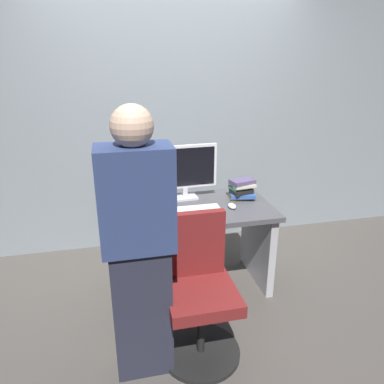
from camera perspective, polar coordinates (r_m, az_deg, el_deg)
ground_plane at (r=3.25m, az=-0.20°, el=-14.33°), size 9.00×9.00×0.00m
wall_back at (r=3.61m, az=-3.65°, el=14.77°), size 6.40×0.10×3.00m
desk at (r=3.00m, az=-0.22°, el=-6.53°), size 1.30×0.69×0.73m
office_chair at (r=2.42m, az=1.09°, el=-15.61°), size 0.52×0.52×0.94m
person_at_desk at (r=2.09m, az=-8.27°, el=-8.78°), size 0.40×0.24×1.64m
monitor at (r=3.00m, az=-1.18°, el=3.59°), size 0.54×0.15×0.46m
keyboard at (r=2.83m, az=0.01°, el=-2.78°), size 0.43×0.13×0.02m
mouse at (r=2.90m, az=6.25°, el=-2.17°), size 0.06×0.10×0.03m
cup_near_keyboard at (r=2.78m, az=-9.54°, el=-2.80°), size 0.08×0.08×0.09m
cup_by_monitor at (r=2.94m, az=-8.20°, el=-1.36°), size 0.07×0.07×0.09m
book_stack at (r=3.08m, az=7.74°, el=0.45°), size 0.23×0.19×0.17m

